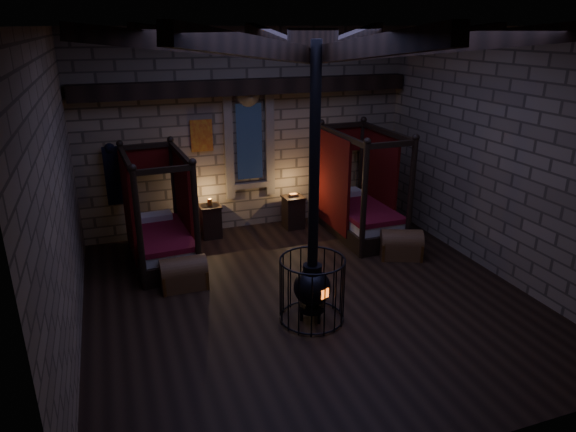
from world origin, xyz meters
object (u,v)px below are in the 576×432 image
object	(u,v)px
stove	(312,283)
bed_right	(359,210)
bed_left	(161,235)
trunk_left	(184,274)
trunk_right	(401,245)

from	to	relation	value
stove	bed_right	bearing A→B (deg)	29.30
bed_left	trunk_left	world-z (taller)	bed_left
bed_left	trunk_right	distance (m)	4.57
bed_right	stove	world-z (taller)	stove
bed_right	trunk_right	distance (m)	1.40
bed_right	bed_left	bearing A→B (deg)	178.75
bed_left	stove	distance (m)	3.45
bed_right	trunk_left	xyz separation A→B (m)	(-3.89, -1.17, -0.30)
bed_left	trunk_left	size ratio (longest dim) A/B	2.70
trunk_right	bed_left	bearing A→B (deg)	-175.91
bed_left	trunk_right	size ratio (longest dim) A/B	2.32
stove	bed_left	bearing A→B (deg)	100.66
bed_left	stove	xyz separation A→B (m)	(1.89, -2.88, 0.10)
bed_left	bed_right	world-z (taller)	bed_right
bed_left	trunk_right	world-z (taller)	bed_left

